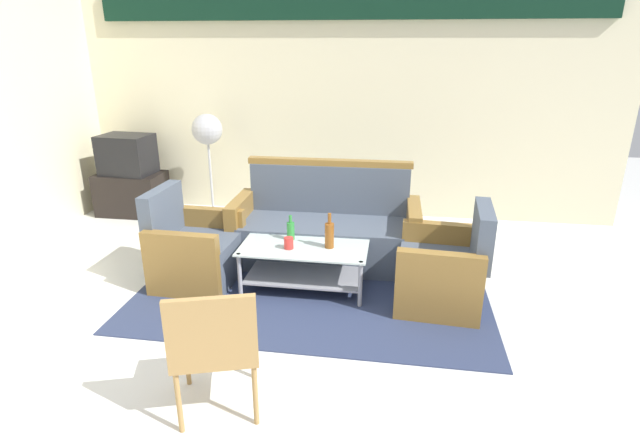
{
  "coord_description": "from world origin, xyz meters",
  "views": [
    {
      "loc": [
        0.67,
        -3.0,
        2.08
      ],
      "look_at": [
        0.07,
        0.79,
        0.65
      ],
      "focal_mm": 27.84,
      "sensor_mm": 36.0,
      "label": 1
    }
  ],
  "objects_px": {
    "armchair_left": "(194,251)",
    "tv_stand": "(132,194)",
    "coffee_table": "(305,260)",
    "armchair_right": "(443,271)",
    "bottle_green": "(291,230)",
    "bottle_brown": "(329,235)",
    "television": "(127,154)",
    "cup": "(289,243)",
    "wicker_chair": "(215,342)",
    "couch": "(326,231)",
    "pedestal_fan": "(208,136)"
  },
  "relations": [
    {
      "from": "bottle_brown",
      "to": "wicker_chair",
      "type": "xyz_separation_m",
      "value": [
        -0.42,
        -1.63,
        -0.03
      ]
    },
    {
      "from": "tv_stand",
      "to": "couch",
      "type": "bearing_deg",
      "value": -21.73
    },
    {
      "from": "coffee_table",
      "to": "tv_stand",
      "type": "relative_size",
      "value": 1.38
    },
    {
      "from": "bottle_green",
      "to": "cup",
      "type": "relative_size",
      "value": 2.27
    },
    {
      "from": "armchair_left",
      "to": "pedestal_fan",
      "type": "bearing_deg",
      "value": -162.68
    },
    {
      "from": "armchair_left",
      "to": "bottle_green",
      "type": "xyz_separation_m",
      "value": [
        0.87,
        0.12,
        0.21
      ]
    },
    {
      "from": "wicker_chair",
      "to": "armchair_left",
      "type": "bearing_deg",
      "value": 98.87
    },
    {
      "from": "couch",
      "to": "television",
      "type": "xyz_separation_m",
      "value": [
        -2.62,
        1.05,
        0.44
      ]
    },
    {
      "from": "wicker_chair",
      "to": "tv_stand",
      "type": "bearing_deg",
      "value": 107.65
    },
    {
      "from": "bottle_brown",
      "to": "cup",
      "type": "xyz_separation_m",
      "value": [
        -0.34,
        -0.08,
        -0.07
      ]
    },
    {
      "from": "armchair_left",
      "to": "tv_stand",
      "type": "bearing_deg",
      "value": -135.92
    },
    {
      "from": "bottle_green",
      "to": "tv_stand",
      "type": "height_order",
      "value": "bottle_green"
    },
    {
      "from": "coffee_table",
      "to": "wicker_chair",
      "type": "xyz_separation_m",
      "value": [
        -0.2,
        -1.64,
        0.22
      ]
    },
    {
      "from": "armchair_left",
      "to": "cup",
      "type": "bearing_deg",
      "value": 86.46
    },
    {
      "from": "cup",
      "to": "coffee_table",
      "type": "bearing_deg",
      "value": 36.27
    },
    {
      "from": "bottle_green",
      "to": "wicker_chair",
      "type": "distance_m",
      "value": 1.76
    },
    {
      "from": "bottle_brown",
      "to": "television",
      "type": "distance_m",
      "value": 3.23
    },
    {
      "from": "bottle_green",
      "to": "cup",
      "type": "bearing_deg",
      "value": -82.6
    },
    {
      "from": "armchair_left",
      "to": "cup",
      "type": "distance_m",
      "value": 0.91
    },
    {
      "from": "armchair_right",
      "to": "bottle_brown",
      "type": "bearing_deg",
      "value": 89.9
    },
    {
      "from": "bottle_brown",
      "to": "couch",
      "type": "bearing_deg",
      "value": 101.05
    },
    {
      "from": "coffee_table",
      "to": "tv_stand",
      "type": "height_order",
      "value": "tv_stand"
    },
    {
      "from": "coffee_table",
      "to": "tv_stand",
      "type": "distance_m",
      "value": 3.03
    },
    {
      "from": "bottle_green",
      "to": "television",
      "type": "relative_size",
      "value": 0.36
    },
    {
      "from": "armchair_right",
      "to": "television",
      "type": "relative_size",
      "value": 1.34
    },
    {
      "from": "bottle_green",
      "to": "coffee_table",
      "type": "bearing_deg",
      "value": -39.17
    },
    {
      "from": "coffee_table",
      "to": "wicker_chair",
      "type": "bearing_deg",
      "value": -97.06
    },
    {
      "from": "couch",
      "to": "tv_stand",
      "type": "relative_size",
      "value": 2.26
    },
    {
      "from": "coffee_table",
      "to": "tv_stand",
      "type": "xyz_separation_m",
      "value": [
        -2.53,
        1.67,
        -0.01
      ]
    },
    {
      "from": "tv_stand",
      "to": "television",
      "type": "distance_m",
      "value": 0.5
    },
    {
      "from": "couch",
      "to": "bottle_green",
      "type": "height_order",
      "value": "couch"
    },
    {
      "from": "couch",
      "to": "bottle_green",
      "type": "distance_m",
      "value": 0.59
    },
    {
      "from": "pedestal_fan",
      "to": "wicker_chair",
      "type": "relative_size",
      "value": 1.51
    },
    {
      "from": "armchair_right",
      "to": "cup",
      "type": "bearing_deg",
      "value": 94.47
    },
    {
      "from": "armchair_left",
      "to": "armchair_right",
      "type": "height_order",
      "value": "same"
    },
    {
      "from": "television",
      "to": "pedestal_fan",
      "type": "relative_size",
      "value": 0.5
    },
    {
      "from": "wicker_chair",
      "to": "coffee_table",
      "type": "bearing_deg",
      "value": 65.45
    },
    {
      "from": "armchair_left",
      "to": "bottle_green",
      "type": "distance_m",
      "value": 0.9
    },
    {
      "from": "bottle_green",
      "to": "tv_stand",
      "type": "xyz_separation_m",
      "value": [
        -2.38,
        1.55,
        -0.24
      ]
    },
    {
      "from": "armchair_left",
      "to": "coffee_table",
      "type": "relative_size",
      "value": 0.77
    },
    {
      "from": "armchair_left",
      "to": "television",
      "type": "relative_size",
      "value": 1.34
    },
    {
      "from": "cup",
      "to": "television",
      "type": "bearing_deg",
      "value": 143.9
    },
    {
      "from": "bottle_brown",
      "to": "bottle_green",
      "type": "bearing_deg",
      "value": 160.84
    },
    {
      "from": "armchair_right",
      "to": "bottle_green",
      "type": "xyz_separation_m",
      "value": [
        -1.32,
        0.2,
        0.21
      ]
    },
    {
      "from": "armchair_right",
      "to": "coffee_table",
      "type": "bearing_deg",
      "value": 90.28
    },
    {
      "from": "coffee_table",
      "to": "tv_stand",
      "type": "bearing_deg",
      "value": 146.6
    },
    {
      "from": "bottle_green",
      "to": "cup",
      "type": "distance_m",
      "value": 0.21
    },
    {
      "from": "coffee_table",
      "to": "pedestal_fan",
      "type": "relative_size",
      "value": 0.87
    },
    {
      "from": "armchair_left",
      "to": "television",
      "type": "distance_m",
      "value": 2.31
    },
    {
      "from": "couch",
      "to": "armchair_right",
      "type": "bearing_deg",
      "value": 146.48
    }
  ]
}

